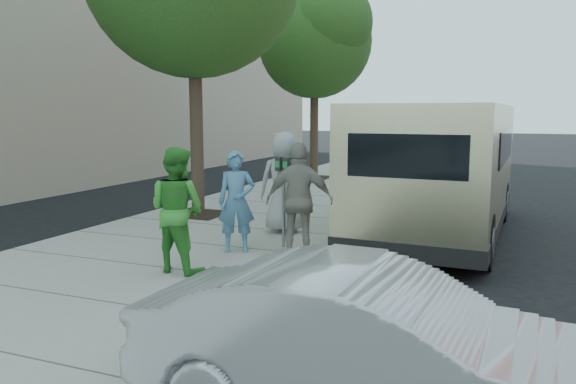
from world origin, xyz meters
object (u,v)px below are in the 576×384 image
object	(u,v)px
tree_far	(316,36)
person_green_shirt	(177,210)
person_striped_polo	(300,201)
parking_meter	(284,182)
person_gray_shirt	(284,182)
van	(441,167)
person_officer	(237,202)
sedan	(375,350)

from	to	relation	value
tree_far	person_green_shirt	distance (m)	12.35
person_striped_polo	parking_meter	bearing A→B (deg)	-60.88
person_green_shirt	person_gray_shirt	world-z (taller)	person_gray_shirt
parking_meter	van	bearing A→B (deg)	72.88
parking_meter	person_striped_polo	bearing A→B (deg)	-26.35
tree_far	person_gray_shirt	xyz separation A→B (m)	(2.41, -8.60, -3.79)
van	person_green_shirt	bearing A→B (deg)	-121.98
van	person_green_shirt	xyz separation A→B (m)	(-3.02, -4.52, -0.30)
person_gray_shirt	van	bearing A→B (deg)	-168.90
parking_meter	person_officer	bearing A→B (deg)	-112.61
person_striped_polo	van	bearing A→B (deg)	-129.59
person_officer	person_striped_polo	bearing A→B (deg)	-25.42
tree_far	sedan	world-z (taller)	tree_far
person_green_shirt	person_gray_shirt	size ratio (longest dim) A/B	0.93
person_striped_polo	person_gray_shirt	bearing A→B (deg)	-72.47
sedan	person_green_shirt	distance (m)	4.35
person_gray_shirt	parking_meter	bearing A→B (deg)	92.17
sedan	person_officer	distance (m)	5.08
parking_meter	person_officer	world-z (taller)	person_officer
van	parking_meter	bearing A→B (deg)	-127.87
parking_meter	van	world-z (taller)	van
van	person_officer	size ratio (longest dim) A/B	4.20
person_officer	sedan	bearing A→B (deg)	-76.04
person_officer	tree_far	bearing A→B (deg)	77.51
person_gray_shirt	person_striped_polo	distance (m)	1.90
van	person_gray_shirt	distance (m)	3.06
sedan	person_striped_polo	bearing A→B (deg)	30.31
parking_meter	van	size ratio (longest dim) A/B	0.22
person_gray_shirt	person_green_shirt	bearing A→B (deg)	62.57
person_green_shirt	person_striped_polo	bearing A→B (deg)	-129.89
tree_far	person_gray_shirt	size ratio (longest dim) A/B	3.45
person_gray_shirt	person_striped_polo	world-z (taller)	person_gray_shirt
tree_far	sedan	bearing A→B (deg)	-68.97
person_striped_polo	person_green_shirt	bearing A→B (deg)	32.14
sedan	person_gray_shirt	bearing A→B (deg)	30.71
parking_meter	person_officer	distance (m)	0.86
parking_meter	sedan	size ratio (longest dim) A/B	0.40
person_officer	person_striped_polo	size ratio (longest dim) A/B	0.91
van	person_green_shirt	distance (m)	5.44
tree_far	person_officer	xyz separation A→B (m)	(2.27, -10.25, -3.92)
van	person_officer	distance (m)	4.25
tree_far	van	size ratio (longest dim) A/B	0.95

